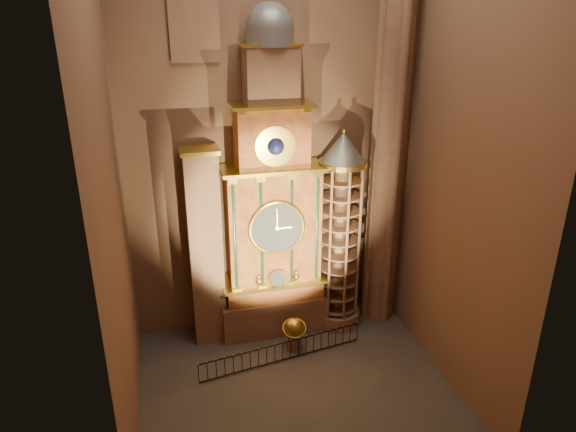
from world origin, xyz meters
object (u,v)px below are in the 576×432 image
object	(u,v)px
astronomical_clock	(272,213)
iron_railing	(283,352)
portrait_tower	(206,248)
stair_turret	(340,235)
celestial_globe	(294,331)

from	to	relation	value
astronomical_clock	iron_railing	xyz separation A→B (m)	(-0.20, -2.99, -6.11)
portrait_tower	iron_railing	size ratio (longest dim) A/B	1.23
astronomical_clock	stair_turret	size ratio (longest dim) A/B	1.55
astronomical_clock	celestial_globe	world-z (taller)	astronomical_clock
portrait_tower	celestial_globe	xyz separation A→B (m)	(4.00, -2.16, -4.10)
iron_railing	stair_turret	bearing A→B (deg)	36.33
portrait_tower	stair_turret	distance (m)	6.91
portrait_tower	stair_turret	bearing A→B (deg)	-2.33
portrait_tower	iron_railing	world-z (taller)	portrait_tower
astronomical_clock	iron_railing	size ratio (longest dim) A/B	2.01
astronomical_clock	iron_railing	world-z (taller)	astronomical_clock
stair_turret	celestial_globe	distance (m)	5.45
portrait_tower	celestial_globe	bearing A→B (deg)	-28.42
astronomical_clock	portrait_tower	size ratio (longest dim) A/B	1.64
celestial_globe	iron_railing	distance (m)	1.26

